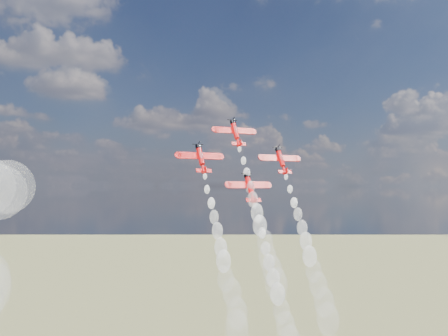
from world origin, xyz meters
TOP-DOWN VIEW (x-y plane):
  - plane_lead at (17.41, 8.63)m, footprint 13.05×6.77m
  - plane_left at (4.05, 4.21)m, footprint 13.05×6.77m
  - plane_right at (30.78, 4.21)m, footprint 13.05×6.77m
  - plane_slot at (17.41, -0.20)m, footprint 13.05×6.77m
  - smoke_trail_lead at (17.43, -9.95)m, footprint 5.38×22.93m
  - smoke_trail_left at (4.06, -14.29)m, footprint 5.69×22.56m
  - smoke_trail_right at (30.66, -14.37)m, footprint 5.85×23.50m
  - smoke_trail_slot at (17.51, -18.51)m, footprint 5.38×22.58m

SIDE VIEW (x-z plane):
  - smoke_trail_slot at x=17.51m, z-range 37.24..78.01m
  - smoke_trail_right at x=30.66m, z-range 45.46..86.18m
  - smoke_trail_left at x=4.06m, z-range 46.12..86.06m
  - smoke_trail_lead at x=17.43m, z-range 54.62..94.23m
  - plane_slot at x=17.41m, z-range 88.01..96.56m
  - plane_left at x=4.05m, z-range 96.26..104.82m
  - plane_right at x=30.78m, z-range 96.26..104.82m
  - plane_lead at x=17.41m, z-range 104.51..113.07m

